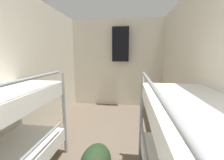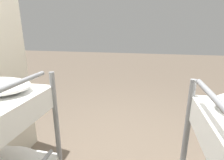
{
  "view_description": "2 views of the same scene",
  "coord_description": "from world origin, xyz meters",
  "views": [
    {
      "loc": [
        0.38,
        0.49,
        1.43
      ],
      "look_at": [
        0.06,
        3.12,
        0.99
      ],
      "focal_mm": 24.0,
      "sensor_mm": 36.0,
      "label": 1
    },
    {
      "loc": [
        -0.23,
        1.82,
        1.53
      ],
      "look_at": [
        -0.01,
        0.8,
        1.22
      ],
      "focal_mm": 28.0,
      "sensor_mm": 36.0,
      "label": 2
    }
  ],
  "objects": [
    {
      "name": "ground_plane",
      "position": [
        0.0,
        0.0,
        0.0
      ],
      "size": [
        20.0,
        20.0,
        0.0
      ],
      "primitive_type": "plane",
      "color": "#6B5B4C"
    }
  ]
}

